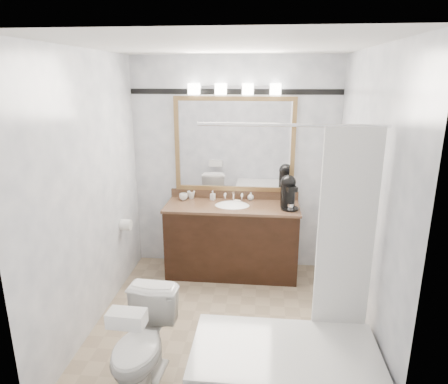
# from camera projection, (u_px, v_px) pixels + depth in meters

# --- Properties ---
(room) EXTENTS (2.42, 2.62, 2.52)m
(room) POSITION_uv_depth(u_px,v_px,m) (223.00, 198.00, 3.47)
(room) COLOR tan
(room) RESTS_ON ground
(vanity) EXTENTS (1.53, 0.58, 0.97)m
(vanity) POSITION_uv_depth(u_px,v_px,m) (232.00, 238.00, 4.67)
(vanity) COLOR black
(vanity) RESTS_ON ground
(mirror) EXTENTS (1.40, 0.04, 1.10)m
(mirror) POSITION_uv_depth(u_px,v_px,m) (234.00, 145.00, 4.63)
(mirror) COLOR olive
(mirror) RESTS_ON room
(vanity_light_bar) EXTENTS (1.02, 0.14, 0.12)m
(vanity_light_bar) POSITION_uv_depth(u_px,v_px,m) (234.00, 89.00, 4.40)
(vanity_light_bar) COLOR silver
(vanity_light_bar) RESTS_ON room
(accent_stripe) EXTENTS (2.40, 0.01, 0.06)m
(accent_stripe) POSITION_uv_depth(u_px,v_px,m) (235.00, 92.00, 4.47)
(accent_stripe) COLOR black
(accent_stripe) RESTS_ON room
(bathtub) EXTENTS (1.30, 0.75, 1.96)m
(bathtub) POSITION_uv_depth(u_px,v_px,m) (287.00, 367.00, 2.83)
(bathtub) COLOR white
(bathtub) RESTS_ON ground
(tp_roll) EXTENTS (0.11, 0.12, 0.12)m
(tp_roll) POSITION_uv_depth(u_px,v_px,m) (126.00, 225.00, 4.37)
(tp_roll) COLOR white
(tp_roll) RESTS_ON room
(toilet) EXTENTS (0.44, 0.72, 0.71)m
(toilet) POSITION_uv_depth(u_px,v_px,m) (142.00, 345.00, 2.96)
(toilet) COLOR white
(toilet) RESTS_ON ground
(tissue_box) EXTENTS (0.25, 0.15, 0.10)m
(tissue_box) POSITION_uv_depth(u_px,v_px,m) (127.00, 318.00, 2.59)
(tissue_box) COLOR white
(tissue_box) RESTS_ON toilet
(coffee_maker) EXTENTS (0.20, 0.24, 0.38)m
(coffee_maker) POSITION_uv_depth(u_px,v_px,m) (288.00, 191.00, 4.41)
(coffee_maker) COLOR black
(coffee_maker) RESTS_ON vanity
(cup_left) EXTENTS (0.11, 0.11, 0.08)m
(cup_left) POSITION_uv_depth(u_px,v_px,m) (183.00, 197.00, 4.74)
(cup_left) COLOR white
(cup_left) RESTS_ON vanity
(cup_right) EXTENTS (0.12, 0.12, 0.09)m
(cup_right) POSITION_uv_depth(u_px,v_px,m) (191.00, 195.00, 4.80)
(cup_right) COLOR white
(cup_right) RESTS_ON vanity
(soap_bottle_a) EXTENTS (0.07, 0.07, 0.11)m
(soap_bottle_a) POSITION_uv_depth(u_px,v_px,m) (213.00, 195.00, 4.74)
(soap_bottle_a) COLOR white
(soap_bottle_a) RESTS_ON vanity
(soap_bottle_b) EXTENTS (0.09, 0.09, 0.10)m
(soap_bottle_b) POSITION_uv_depth(u_px,v_px,m) (251.00, 196.00, 4.73)
(soap_bottle_b) COLOR white
(soap_bottle_b) RESTS_ON vanity
(soap_bar) EXTENTS (0.09, 0.07, 0.02)m
(soap_bar) POSITION_uv_depth(u_px,v_px,m) (237.00, 201.00, 4.66)
(soap_bar) COLOR beige
(soap_bar) RESTS_ON vanity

